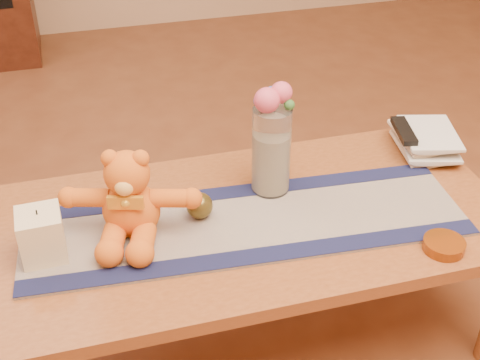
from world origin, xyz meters
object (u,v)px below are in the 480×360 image
object	(u,v)px
tv_remote	(404,131)
amber_dish	(444,245)
teddy_bear	(130,193)
bronze_ball	(200,206)
glass_vase	(271,150)
book_bottom	(400,149)
pillar_candle	(42,235)

from	to	relation	value
tv_remote	amber_dish	bearing A→B (deg)	-91.91
teddy_bear	tv_remote	bearing A→B (deg)	27.20
teddy_bear	bronze_ball	size ratio (longest dim) A/B	4.72
amber_dish	tv_remote	bearing A→B (deg)	76.22
glass_vase	bronze_ball	size ratio (longest dim) A/B	3.55
bronze_ball	amber_dish	xyz separation A→B (m)	(0.58, -0.30, -0.03)
teddy_bear	tv_remote	xyz separation A→B (m)	(0.87, 0.17, -0.04)
glass_vase	tv_remote	size ratio (longest dim) A/B	1.62
glass_vase	book_bottom	distance (m)	0.49
teddy_bear	glass_vase	size ratio (longest dim) A/B	1.33
book_bottom	amber_dish	bearing A→B (deg)	-94.87
amber_dish	book_bottom	bearing A→B (deg)	76.26
teddy_bear	book_bottom	bearing A→B (deg)	27.79
book_bottom	tv_remote	bearing A→B (deg)	-93.00
book_bottom	tv_remote	world-z (taller)	tv_remote
tv_remote	glass_vase	bearing A→B (deg)	-158.02
teddy_bear	bronze_ball	distance (m)	0.20
amber_dish	glass_vase	bearing A→B (deg)	133.15
book_bottom	amber_dish	world-z (taller)	amber_dish
pillar_candle	amber_dish	xyz separation A→B (m)	(0.99, -0.25, -0.06)
pillar_candle	book_bottom	xyz separation A→B (m)	(1.11, 0.22, -0.06)
bronze_ball	amber_dish	size ratio (longest dim) A/B	0.68
glass_vase	book_bottom	bearing A→B (deg)	11.23
tv_remote	book_bottom	bearing A→B (deg)	90.00
pillar_candle	tv_remote	distance (m)	1.13
glass_vase	bronze_ball	distance (m)	0.26
teddy_bear	pillar_candle	bearing A→B (deg)	-152.55
tv_remote	amber_dish	size ratio (longest dim) A/B	1.48
teddy_bear	pillar_candle	size ratio (longest dim) A/B	2.67
amber_dish	teddy_bear	bearing A→B (deg)	159.17
glass_vase	amber_dish	bearing A→B (deg)	-46.85
bronze_ball	tv_remote	world-z (taller)	tv_remote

